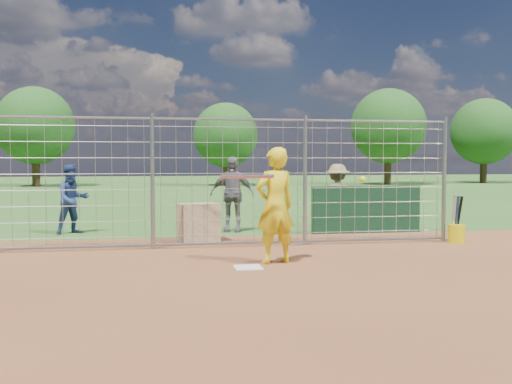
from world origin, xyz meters
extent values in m
plane|color=#2D591E|center=(0.00, 0.00, 0.00)|extent=(100.00, 100.00, 0.00)
plane|color=brown|center=(0.00, -3.00, 0.01)|extent=(18.00, 18.00, 0.00)
cube|color=silver|center=(0.00, -0.20, 0.01)|extent=(0.43, 0.43, 0.02)
cube|color=#11381E|center=(3.40, 3.60, 0.55)|extent=(2.60, 0.20, 1.10)
imported|color=yellow|center=(0.50, 0.13, 0.96)|extent=(0.81, 0.65, 1.92)
imported|color=navy|center=(-3.35, 4.63, 0.80)|extent=(0.97, 0.90, 1.61)
imported|color=slate|center=(0.34, 4.39, 0.89)|extent=(1.13, 0.70, 1.79)
imported|color=olive|center=(3.06, 4.71, 0.80)|extent=(1.16, 0.84, 1.61)
cube|color=tan|center=(-0.56, 2.89, 0.40)|extent=(0.91, 0.72, 0.80)
cylinder|color=silver|center=(-0.02, -0.21, 1.45)|extent=(0.86, 0.08, 0.06)
sphere|color=#C6FA1A|center=(1.86, -0.27, 1.40)|extent=(0.10, 0.10, 0.10)
cylinder|color=yellow|center=(4.67, 1.75, 0.19)|extent=(0.34, 0.34, 0.38)
cylinder|color=silver|center=(4.62, 1.80, 0.55)|extent=(0.09, 0.18, 0.85)
cylinder|color=navy|center=(4.69, 1.80, 0.55)|extent=(0.08, 0.15, 0.85)
cylinder|color=black|center=(4.74, 1.80, 0.55)|extent=(0.08, 0.24, 0.84)
cylinder|color=gray|center=(-1.50, 2.00, 1.30)|extent=(0.08, 0.08, 2.60)
cylinder|color=gray|center=(1.50, 2.00, 1.30)|extent=(0.08, 0.08, 2.60)
cylinder|color=gray|center=(4.50, 2.00, 1.30)|extent=(0.08, 0.08, 2.60)
cylinder|color=gray|center=(0.00, 2.00, 2.50)|extent=(9.00, 0.05, 0.05)
cylinder|color=gray|center=(0.00, 2.00, 0.08)|extent=(9.00, 0.05, 0.05)
cube|color=gray|center=(0.00, 2.00, 1.25)|extent=(9.00, 0.02, 2.50)
cylinder|color=#3F2B19|center=(-9.00, 29.00, 1.26)|extent=(0.50, 0.50, 2.52)
sphere|color=#26561E|center=(-9.00, 29.00, 3.85)|extent=(4.90, 4.90, 4.90)
cylinder|color=#3F2B19|center=(3.00, 28.00, 1.08)|extent=(0.50, 0.50, 2.16)
sphere|color=#26561E|center=(3.00, 28.00, 3.30)|extent=(4.20, 4.20, 4.20)
cylinder|color=#3F2B19|center=(14.00, 27.50, 1.30)|extent=(0.50, 0.50, 2.59)
sphere|color=#26561E|center=(14.00, 27.50, 3.96)|extent=(5.04, 5.04, 5.04)
cylinder|color=#3F2B19|center=(22.00, 29.00, 1.22)|extent=(0.50, 0.50, 2.45)
sphere|color=#26561E|center=(22.00, 29.00, 3.74)|extent=(4.76, 4.76, 4.76)
camera|label=1|loc=(-1.41, -9.04, 1.73)|focal=40.00mm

